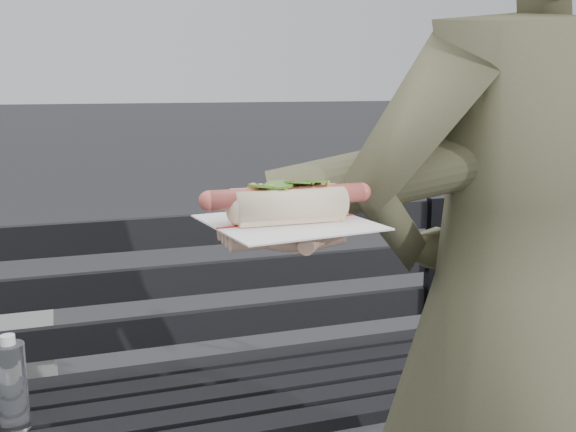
{
  "coord_description": "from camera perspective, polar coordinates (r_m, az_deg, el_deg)",
  "views": [
    {
      "loc": [
        -0.29,
        -0.72,
        1.2
      ],
      "look_at": [
        -0.02,
        0.06,
        1.04
      ],
      "focal_mm": 42.0,
      "sensor_mm": 36.0,
      "label": 1
    }
  ],
  "objects": [
    {
      "name": "park_bench",
      "position": [
        1.71,
        -6.37,
        -12.22
      ],
      "size": [
        1.5,
        0.44,
        0.88
      ],
      "color": "black",
      "rests_on": "ground"
    },
    {
      "name": "person",
      "position": [
        1.16,
        17.89,
        -9.2
      ],
      "size": [
        0.62,
        0.44,
        1.62
      ],
      "primitive_type": "imported",
      "rotation": [
        0.0,
        0.0,
        3.23
      ],
      "color": "#4D4C33",
      "rests_on": "ground"
    },
    {
      "name": "held_hotdog",
      "position": [
        0.97,
        9.79,
        3.27
      ],
      "size": [
        0.63,
        0.3,
        0.2
      ],
      "color": "#4D4C33"
    }
  ]
}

